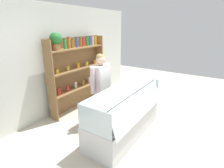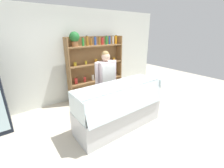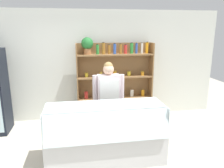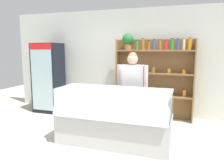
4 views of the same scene
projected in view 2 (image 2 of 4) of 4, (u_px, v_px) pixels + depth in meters
ground_plane at (114, 130)px, 3.32m from camera, size 12.00×12.00×0.00m
back_wall at (71, 57)px, 4.45m from camera, size 6.80×0.10×2.70m
shelving_unit at (93, 62)px, 4.63m from camera, size 1.85×0.29×2.06m
deli_display_case at (119, 114)px, 3.38m from camera, size 2.00×0.77×1.01m
shop_clerk at (106, 77)px, 3.80m from camera, size 0.63×0.25×1.63m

